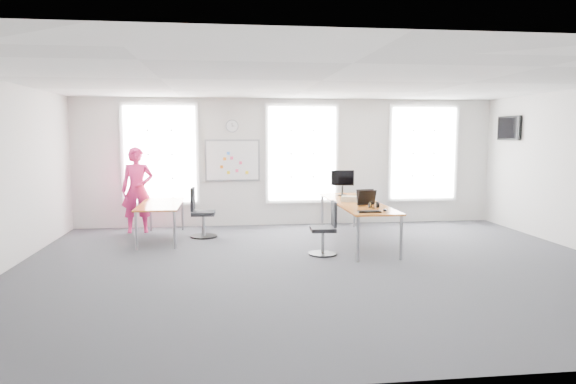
{
  "coord_description": "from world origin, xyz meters",
  "views": [
    {
      "loc": [
        -1.55,
        -8.11,
        2.15
      ],
      "look_at": [
        -0.38,
        1.2,
        1.1
      ],
      "focal_mm": 32.0,
      "sensor_mm": 36.0,
      "label": 1
    }
  ],
  "objects": [
    {
      "name": "floor",
      "position": [
        0.0,
        0.0,
        0.0
      ],
      "size": [
        10.0,
        10.0,
        0.0
      ],
      "primitive_type": "plane",
      "color": "#2B2B30",
      "rests_on": "ground"
    },
    {
      "name": "ceiling",
      "position": [
        0.0,
        0.0,
        3.0
      ],
      "size": [
        10.0,
        10.0,
        0.0
      ],
      "primitive_type": "plane",
      "rotation": [
        3.14,
        0.0,
        0.0
      ],
      "color": "white",
      "rests_on": "ground"
    },
    {
      "name": "wall_back",
      "position": [
        0.0,
        4.0,
        1.5
      ],
      "size": [
        10.0,
        0.0,
        10.0
      ],
      "primitive_type": "plane",
      "rotation": [
        1.57,
        0.0,
        0.0
      ],
      "color": "silver",
      "rests_on": "ground"
    },
    {
      "name": "wall_front",
      "position": [
        0.0,
        -4.0,
        1.5
      ],
      "size": [
        10.0,
        0.0,
        10.0
      ],
      "primitive_type": "plane",
      "rotation": [
        -1.57,
        0.0,
        0.0
      ],
      "color": "silver",
      "rests_on": "ground"
    },
    {
      "name": "window_left",
      "position": [
        -3.0,
        3.97,
        1.7
      ],
      "size": [
        1.6,
        0.06,
        2.2
      ],
      "primitive_type": "cube",
      "color": "silver",
      "rests_on": "wall_back"
    },
    {
      "name": "window_mid",
      "position": [
        0.3,
        3.97,
        1.7
      ],
      "size": [
        1.6,
        0.06,
        2.2
      ],
      "primitive_type": "cube",
      "color": "silver",
      "rests_on": "wall_back"
    },
    {
      "name": "window_right",
      "position": [
        3.3,
        3.97,
        1.7
      ],
      "size": [
        1.6,
        0.06,
        2.2
      ],
      "primitive_type": "cube",
      "color": "silver",
      "rests_on": "wall_back"
    },
    {
      "name": "desk_right",
      "position": [
        1.08,
        1.84,
        0.75
      ],
      "size": [
        0.88,
        3.31,
        0.81
      ],
      "color": "#C27620",
      "rests_on": "ground"
    },
    {
      "name": "desk_left",
      "position": [
        -2.84,
        2.57,
        0.69
      ],
      "size": [
        0.82,
        2.06,
        0.75
      ],
      "color": "#C27620",
      "rests_on": "ground"
    },
    {
      "name": "chair_right",
      "position": [
        0.25,
        0.8,
        0.42
      ],
      "size": [
        0.51,
        0.51,
        0.97
      ],
      "rotation": [
        0.0,
        0.0,
        -1.64
      ],
      "color": "black",
      "rests_on": "ground"
    },
    {
      "name": "chair_left",
      "position": [
        -2.06,
        2.69,
        0.46
      ],
      "size": [
        0.56,
        0.56,
        1.05
      ],
      "rotation": [
        0.0,
        0.0,
        1.53
      ],
      "color": "black",
      "rests_on": "ground"
    },
    {
      "name": "person",
      "position": [
        -3.45,
        3.42,
        0.94
      ],
      "size": [
        0.75,
        0.55,
        1.88
      ],
      "primitive_type": "imported",
      "rotation": [
        0.0,
        0.0,
        0.15
      ],
      "color": "#C31F5B",
      "rests_on": "ground"
    },
    {
      "name": "whiteboard",
      "position": [
        -1.35,
        3.97,
        1.55
      ],
      "size": [
        1.2,
        0.03,
        0.9
      ],
      "primitive_type": "cube",
      "color": "white",
      "rests_on": "wall_back"
    },
    {
      "name": "wall_clock",
      "position": [
        -1.35,
        3.97,
        2.35
      ],
      "size": [
        0.3,
        0.04,
        0.3
      ],
      "primitive_type": "cylinder",
      "rotation": [
        1.57,
        0.0,
        0.0
      ],
      "color": "gray",
      "rests_on": "wall_back"
    },
    {
      "name": "tv",
      "position": [
        4.95,
        3.0,
        2.3
      ],
      "size": [
        0.06,
        0.9,
        0.55
      ],
      "primitive_type": "cube",
      "color": "black",
      "rests_on": "wall_right"
    },
    {
      "name": "keyboard",
      "position": [
        0.95,
        0.47,
        0.82
      ],
      "size": [
        0.4,
        0.14,
        0.02
      ],
      "primitive_type": "cube",
      "rotation": [
        0.0,
        0.0,
        -0.0
      ],
      "color": "black",
      "rests_on": "desk_right"
    },
    {
      "name": "mouse",
      "position": [
        1.25,
        0.54,
        0.83
      ],
      "size": [
        0.08,
        0.12,
        0.04
      ],
      "primitive_type": "ellipsoid",
      "rotation": [
        0.0,
        0.0,
        -0.09
      ],
      "color": "black",
      "rests_on": "desk_right"
    },
    {
      "name": "lens_cap",
      "position": [
        1.17,
        0.94,
        0.81
      ],
      "size": [
        0.08,
        0.08,
        0.01
      ],
      "primitive_type": "cylinder",
      "rotation": [
        0.0,
        0.0,
        -0.11
      ],
      "color": "black",
      "rests_on": "desk_right"
    },
    {
      "name": "headphones",
      "position": [
        1.18,
        1.01,
        0.86
      ],
      "size": [
        0.19,
        0.1,
        0.11
      ],
      "rotation": [
        0.0,
        0.0,
        -0.2
      ],
      "color": "black",
      "rests_on": "desk_right"
    },
    {
      "name": "laptop_sleeve",
      "position": [
        1.15,
        1.38,
        0.95
      ],
      "size": [
        0.38,
        0.25,
        0.3
      ],
      "rotation": [
        0.0,
        0.0,
        0.17
      ],
      "color": "black",
      "rests_on": "desk_right"
    },
    {
      "name": "paper_stack",
      "position": [
        0.96,
        1.93,
        0.86
      ],
      "size": [
        0.37,
        0.33,
        0.11
      ],
      "primitive_type": "cube",
      "rotation": [
        0.0,
        0.0,
        -0.34
      ],
      "color": "beige",
      "rests_on": "desk_right"
    },
    {
      "name": "monitor",
      "position": [
        1.05,
        2.93,
        1.15
      ],
      "size": [
        0.51,
        0.21,
        0.56
      ],
      "rotation": [
        0.0,
        0.0,
        -0.11
      ],
      "color": "black",
      "rests_on": "desk_right"
    }
  ]
}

